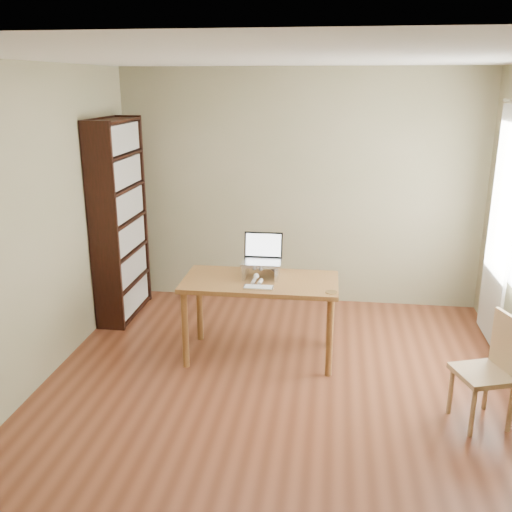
{
  "coord_description": "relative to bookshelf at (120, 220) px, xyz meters",
  "views": [
    {
      "loc": [
        0.39,
        -4.01,
        2.45
      ],
      "look_at": [
        -0.27,
        0.72,
        0.98
      ],
      "focal_mm": 40.0,
      "sensor_mm": 36.0,
      "label": 1
    }
  ],
  "objects": [
    {
      "name": "cat",
      "position": [
        1.59,
        -0.7,
        -0.23
      ],
      "size": [
        0.25,
        0.49,
        0.16
      ],
      "rotation": [
        0.0,
        0.0,
        -0.07
      ],
      "color": "#443B35",
      "rests_on": "desk"
    },
    {
      "name": "chair",
      "position": [
        3.42,
        -1.65,
        -0.6
      ],
      "size": [
        0.48,
        0.48,
        0.84
      ],
      "rotation": [
        0.0,
        0.0,
        0.34
      ],
      "color": "tan",
      "rests_on": "ground"
    },
    {
      "name": "laptop",
      "position": [
        1.6,
        -0.67,
        -0.11
      ],
      "size": [
        0.35,
        0.29,
        0.25
      ],
      "rotation": [
        0.0,
        0.0,
        0.01
      ],
      "color": "silver",
      "rests_on": "laptop_stand"
    },
    {
      "name": "coaster",
      "position": [
        2.23,
        -1.04,
        -0.3
      ],
      "size": [
        0.1,
        0.1,
        0.01
      ],
      "primitive_type": "cylinder",
      "color": "brown",
      "rests_on": "desk"
    },
    {
      "name": "laptop_stand",
      "position": [
        1.6,
        -0.73,
        -0.22
      ],
      "size": [
        0.32,
        0.25,
        0.13
      ],
      "rotation": [
        0.0,
        0.0,
        0.01
      ],
      "color": "silver",
      "rests_on": "desk"
    },
    {
      "name": "bookshelf",
      "position": [
        0.0,
        0.0,
        0.0
      ],
      "size": [
        0.3,
        0.9,
        2.1
      ],
      "color": "black",
      "rests_on": "ground"
    },
    {
      "name": "desk",
      "position": [
        1.6,
        -0.81,
        -0.4
      ],
      "size": [
        1.39,
        0.7,
        0.75
      ],
      "rotation": [
        0.0,
        0.0,
        0.01
      ],
      "color": "brown",
      "rests_on": "ground"
    },
    {
      "name": "keyboard",
      "position": [
        1.61,
        -1.03,
        -0.29
      ],
      "size": [
        0.26,
        0.11,
        0.02
      ],
      "rotation": [
        0.0,
        0.0,
        0.0
      ],
      "color": "silver",
      "rests_on": "desk"
    },
    {
      "name": "room",
      "position": [
        1.86,
        -1.54,
        0.25
      ],
      "size": [
        4.04,
        4.54,
        2.64
      ],
      "color": "#5A2A17",
      "rests_on": "ground"
    }
  ]
}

